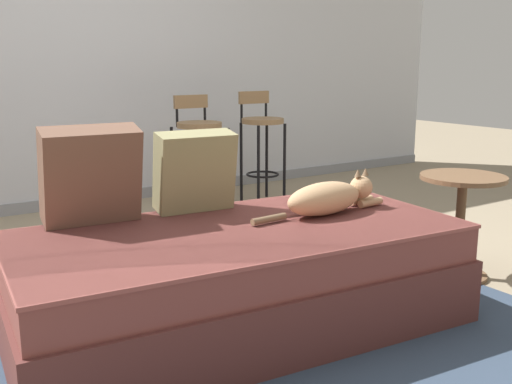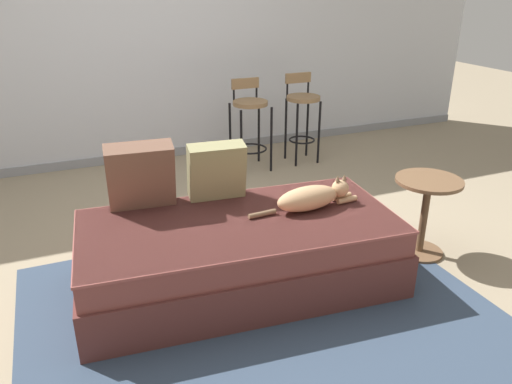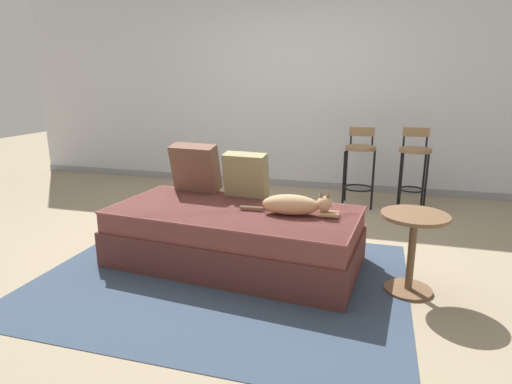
{
  "view_description": "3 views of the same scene",
  "coord_description": "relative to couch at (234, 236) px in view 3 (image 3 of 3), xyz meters",
  "views": [
    {
      "loc": [
        -1.29,
        -2.46,
        1.13
      ],
      "look_at": [
        0.15,
        -0.3,
        0.57
      ],
      "focal_mm": 42.0,
      "sensor_mm": 36.0,
      "label": 1
    },
    {
      "loc": [
        -0.93,
        -2.9,
        1.77
      ],
      "look_at": [
        0.15,
        -0.3,
        0.57
      ],
      "focal_mm": 35.0,
      "sensor_mm": 36.0,
      "label": 2
    },
    {
      "loc": [
        1.03,
        -3.38,
        1.41
      ],
      "look_at": [
        0.15,
        -0.3,
        0.57
      ],
      "focal_mm": 30.0,
      "sensor_mm": 36.0,
      "label": 3
    }
  ],
  "objects": [
    {
      "name": "ground_plane",
      "position": [
        0.0,
        0.4,
        -0.23
      ],
      "size": [
        16.0,
        16.0,
        0.0
      ],
      "primitive_type": "plane",
      "color": "gray",
      "rests_on": "ground"
    },
    {
      "name": "wall_back_panel",
      "position": [
        0.0,
        2.65,
        1.07
      ],
      "size": [
        8.0,
        0.1,
        2.6
      ],
      "primitive_type": "cube",
      "color": "silver",
      "rests_on": "ground"
    },
    {
      "name": "wall_baseboard_trim",
      "position": [
        0.0,
        2.6,
        -0.18
      ],
      "size": [
        8.0,
        0.02,
        0.09
      ],
      "primitive_type": "cube",
      "color": "gray",
      "rests_on": "ground"
    },
    {
      "name": "area_rug",
      "position": [
        0.0,
        -0.3,
        -0.22
      ],
      "size": [
        2.61,
        2.02,
        0.01
      ],
      "primitive_type": "cube",
      "color": "#334256",
      "rests_on": "ground"
    },
    {
      "name": "couch",
      "position": [
        0.0,
        0.0,
        0.0
      ],
      "size": [
        1.99,
        1.09,
        0.45
      ],
      "color": "brown",
      "rests_on": "ground"
    },
    {
      "name": "throw_pillow_corner",
      "position": [
        -0.49,
        0.41,
        0.43
      ],
      "size": [
        0.43,
        0.27,
        0.43
      ],
      "color": "brown",
      "rests_on": "couch"
    },
    {
      "name": "throw_pillow_middle",
      "position": [
        -0.01,
        0.36,
        0.41
      ],
      "size": [
        0.38,
        0.22,
        0.38
      ],
      "color": "#847F56",
      "rests_on": "couch"
    },
    {
      "name": "cat",
      "position": [
        0.48,
        -0.02,
        0.29
      ],
      "size": [
        0.74,
        0.2,
        0.19
      ],
      "color": "tan",
      "rests_on": "couch"
    },
    {
      "name": "bar_stool_near_window",
      "position": [
        0.85,
        1.94,
        0.3
      ],
      "size": [
        0.34,
        0.34,
        0.89
      ],
      "color": "black",
      "rests_on": "ground"
    },
    {
      "name": "bar_stool_by_doorway",
      "position": [
        1.43,
        1.94,
        0.33
      ],
      "size": [
        0.34,
        0.34,
        0.9
      ],
      "color": "black",
      "rests_on": "ground"
    },
    {
      "name": "side_table",
      "position": [
        1.3,
        -0.12,
        0.13
      ],
      "size": [
        0.44,
        0.44,
        0.56
      ],
      "color": "brown",
      "rests_on": "ground"
    }
  ]
}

